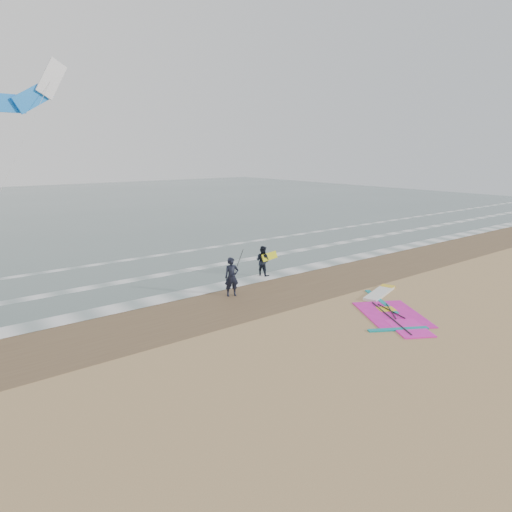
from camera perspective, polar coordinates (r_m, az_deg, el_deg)
ground at (r=17.59m, az=12.70°, el=-9.48°), size 120.00×120.00×0.00m
sea_water at (r=59.90m, az=-25.54°, el=5.37°), size 120.00×80.00×0.02m
wet_sand_band at (r=21.62m, az=0.33°, el=-4.87°), size 120.00×5.00×0.01m
foam_waterline at (r=25.10m, az=-5.97°, el=-2.34°), size 120.00×9.15×0.02m
windsurf_rig at (r=20.57m, az=16.36°, el=-6.26°), size 5.58×5.28×0.13m
person_standing at (r=21.25m, az=-3.06°, el=-2.62°), size 0.78×0.65×1.84m
person_walking at (r=24.68m, az=0.84°, el=-0.62°), size 0.86×0.97×1.66m
held_pole at (r=21.30m, az=-2.42°, el=-1.38°), size 0.17×0.86×1.82m
carried_kiteboard at (r=24.80m, az=1.71°, el=-0.03°), size 1.30×0.51×0.39m
surf_kite at (r=25.19m, az=-29.12°, el=17.78°), size 6.31×4.17×9.93m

